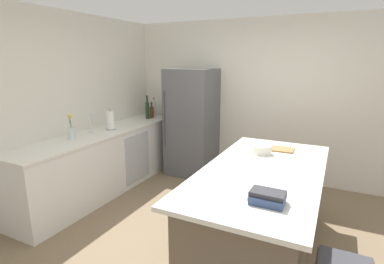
{
  "coord_description": "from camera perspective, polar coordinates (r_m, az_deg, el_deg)",
  "views": [
    {
      "loc": [
        0.99,
        -2.64,
        1.94
      ],
      "look_at": [
        -0.75,
        0.87,
        1.0
      ],
      "focal_mm": 27.87,
      "sensor_mm": 36.0,
      "label": 1
    }
  ],
  "objects": [
    {
      "name": "counter_run_left",
      "position": [
        4.71,
        -16.21,
        -5.3
      ],
      "size": [
        0.66,
        3.0,
        0.93
      ],
      "color": "silver",
      "rests_on": "ground_plane"
    },
    {
      "name": "syrup_bottle",
      "position": [
        5.45,
        -7.71,
        3.88
      ],
      "size": [
        0.07,
        0.07,
        0.28
      ],
      "color": "#5B3319",
      "rests_on": "counter_run_left"
    },
    {
      "name": "hot_sauce_bottle",
      "position": [
        5.57,
        -7.68,
        3.84
      ],
      "size": [
        0.05,
        0.05,
        0.21
      ],
      "color": "red",
      "rests_on": "counter_run_left"
    },
    {
      "name": "kitchen_island",
      "position": [
        3.19,
        12.95,
        -14.48
      ],
      "size": [
        1.1,
        2.26,
        0.9
      ],
      "color": "brown",
      "rests_on": "ground_plane"
    },
    {
      "name": "cookbook_stack",
      "position": [
        2.33,
        14.26,
        -12.03
      ],
      "size": [
        0.25,
        0.19,
        0.1
      ],
      "color": "#334770",
      "rests_on": "kitchen_island"
    },
    {
      "name": "wine_bottle",
      "position": [
        5.37,
        -8.54,
        4.29
      ],
      "size": [
        0.07,
        0.07,
        0.41
      ],
      "color": "#19381E",
      "rests_on": "counter_run_left"
    },
    {
      "name": "wall_left",
      "position": [
        4.38,
        -25.93,
        3.76
      ],
      "size": [
        0.1,
        6.0,
        2.6
      ],
      "primitive_type": "cube",
      "color": "silver",
      "rests_on": "ground_plane"
    },
    {
      "name": "sink_faucet",
      "position": [
        4.46,
        -18.71,
        1.74
      ],
      "size": [
        0.15,
        0.05,
        0.3
      ],
      "color": "silver",
      "rests_on": "counter_run_left"
    },
    {
      "name": "flower_vase",
      "position": [
        4.21,
        -22.11,
        0.1
      ],
      "size": [
        0.08,
        0.08,
        0.34
      ],
      "color": "silver",
      "rests_on": "counter_run_left"
    },
    {
      "name": "mixing_bowl",
      "position": [
        3.49,
        13.3,
        -3.25
      ],
      "size": [
        0.21,
        0.21,
        0.1
      ],
      "color": "silver",
      "rests_on": "kitchen_island"
    },
    {
      "name": "paper_towel_roll",
      "position": [
        4.63,
        -15.31,
        2.08
      ],
      "size": [
        0.14,
        0.14,
        0.31
      ],
      "color": "gray",
      "rests_on": "counter_run_left"
    },
    {
      "name": "refrigerator",
      "position": [
        5.12,
        -0.01,
        1.85
      ],
      "size": [
        0.76,
        0.72,
        1.81
      ],
      "color": "#56565B",
      "rests_on": "ground_plane"
    },
    {
      "name": "cutting_board",
      "position": [
        3.7,
        16.2,
        -3.13
      ],
      "size": [
        0.36,
        0.24,
        0.02
      ],
      "color": "#9E7042",
      "rests_on": "kitchen_island"
    },
    {
      "name": "soda_bottle",
      "position": [
        5.65,
        -7.28,
        4.45
      ],
      "size": [
        0.08,
        0.08,
        0.33
      ],
      "color": "silver",
      "rests_on": "counter_run_left"
    },
    {
      "name": "wall_rear",
      "position": [
        5.03,
        14.87,
        5.76
      ],
      "size": [
        6.0,
        0.1,
        2.6
      ],
      "primitive_type": "cube",
      "color": "silver",
      "rests_on": "ground_plane"
    },
    {
      "name": "ground_plane",
      "position": [
        3.42,
        5.13,
        -21.11
      ],
      "size": [
        7.2,
        7.2,
        0.0
      ],
      "primitive_type": "plane",
      "color": "#7A664C"
    }
  ]
}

